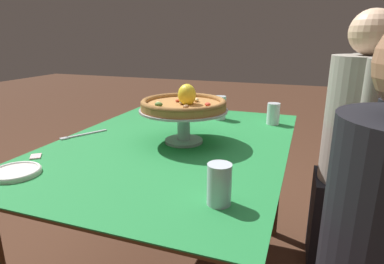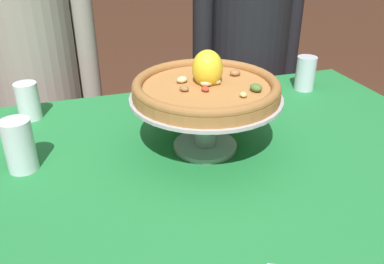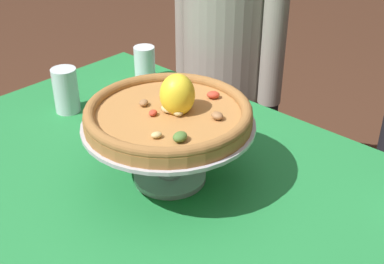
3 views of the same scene
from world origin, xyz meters
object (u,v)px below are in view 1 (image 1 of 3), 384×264
at_px(pizza, 184,104).
at_px(water_glass_back_left, 273,115).
at_px(water_glass_back_right, 219,187).
at_px(dinner_fork, 81,135).
at_px(side_plate, 16,172).
at_px(diner_left, 354,157).
at_px(water_glass_side_left, 219,109).
at_px(pizza_stand, 184,119).
at_px(sugar_packet, 36,156).

xyz_separation_m(pizza, water_glass_back_left, (-0.42, 0.31, -0.12)).
bearing_deg(water_glass_back_right, dinner_fork, -117.28).
distance_m(water_glass_back_left, side_plate, 1.15).
bearing_deg(diner_left, water_glass_back_left, -90.75).
bearing_deg(water_glass_side_left, side_plate, -24.88).
distance_m(pizza, diner_left, 0.87).
xyz_separation_m(side_plate, dinner_fork, (-0.42, -0.07, -0.01)).
relative_size(pizza, water_glass_back_right, 3.08).
height_order(pizza_stand, sugar_packet, pizza_stand).
height_order(pizza, water_glass_back_right, pizza).
distance_m(water_glass_back_left, water_glass_back_right, 0.87).
xyz_separation_m(water_glass_back_left, dinner_fork, (0.49, -0.78, -0.04)).
distance_m(pizza, side_plate, 0.64).
relative_size(pizza_stand, side_plate, 2.34).
bearing_deg(dinner_fork, water_glass_back_right, 62.72).
bearing_deg(water_glass_side_left, dinner_fork, -45.07).
height_order(water_glass_back_left, diner_left, diner_left).
bearing_deg(water_glass_side_left, pizza_stand, -4.87).
bearing_deg(water_glass_back_right, sugar_packet, -98.10).
height_order(pizza_stand, water_glass_side_left, pizza_stand).
height_order(water_glass_back_right, side_plate, water_glass_back_right).
distance_m(pizza_stand, pizza, 0.06).
bearing_deg(pizza, diner_left, 120.71).
relative_size(water_glass_side_left, diner_left, 0.10).
xyz_separation_m(sugar_packet, diner_left, (-0.76, 1.15, -0.13)).
relative_size(water_glass_side_left, side_plate, 0.80).
distance_m(side_plate, dinner_fork, 0.43).
xyz_separation_m(water_glass_back_right, diner_left, (-0.86, 0.43, -0.17)).
height_order(pizza, side_plate, pizza).
xyz_separation_m(water_glass_side_left, dinner_fork, (0.50, -0.50, -0.05)).
xyz_separation_m(pizza_stand, pizza, (0.00, 0.00, 0.06)).
bearing_deg(pizza_stand, diner_left, 120.61).
bearing_deg(dinner_fork, sugar_packet, 2.97).
bearing_deg(diner_left, dinner_fork, -67.39).
bearing_deg(pizza, water_glass_back_left, 143.27).
height_order(water_glass_back_left, sugar_packet, water_glass_back_left).
xyz_separation_m(water_glass_side_left, diner_left, (0.01, 0.67, -0.18)).
distance_m(water_glass_back_left, water_glass_side_left, 0.28).
bearing_deg(diner_left, pizza_stand, -59.39).
xyz_separation_m(water_glass_back_left, water_glass_side_left, (-0.01, -0.28, 0.01)).
relative_size(dinner_fork, sugar_packet, 3.91).
bearing_deg(side_plate, pizza_stand, 141.49).
xyz_separation_m(pizza, sugar_packet, (0.35, -0.45, -0.16)).
xyz_separation_m(pizza_stand, dinner_fork, (0.07, -0.46, -0.10)).
bearing_deg(sugar_packet, side_plate, 22.67).
bearing_deg(pizza_stand, water_glass_back_right, 31.41).
distance_m(dinner_fork, diner_left, 1.27).
bearing_deg(water_glass_back_left, sugar_packet, -44.87).
bearing_deg(pizza, water_glass_side_left, 175.33).
height_order(dinner_fork, sugar_packet, dinner_fork).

